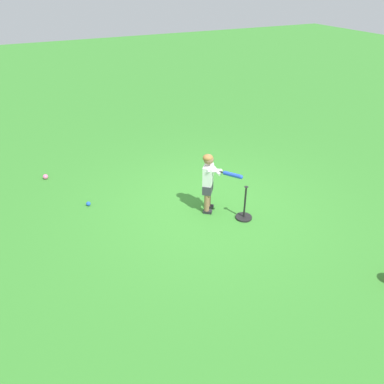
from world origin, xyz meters
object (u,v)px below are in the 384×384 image
(play_ball_midfield, at_px, (45,177))
(child_batter, at_px, (210,178))
(play_ball_by_bucket, at_px, (88,204))
(batting_tee, at_px, (244,213))

(play_ball_midfield, bearing_deg, child_batter, -134.91)
(play_ball_by_bucket, bearing_deg, play_ball_midfield, 22.57)
(play_ball_midfield, bearing_deg, batting_tee, -135.22)
(child_batter, height_order, play_ball_midfield, child_batter)
(child_batter, height_order, play_ball_by_bucket, child_batter)
(play_ball_midfield, height_order, batting_tee, batting_tee)
(child_batter, relative_size, play_ball_by_bucket, 13.76)
(play_ball_by_bucket, height_order, batting_tee, batting_tee)
(child_batter, relative_size, play_ball_midfield, 10.39)
(child_batter, bearing_deg, play_ball_midfield, 45.09)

